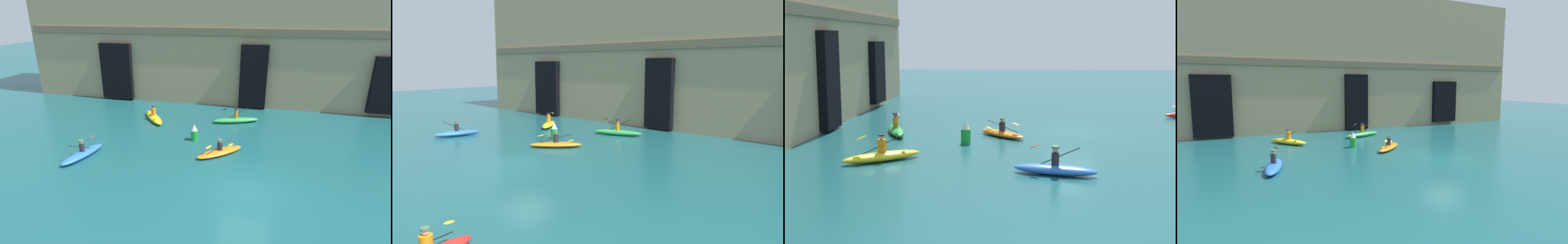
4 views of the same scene
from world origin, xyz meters
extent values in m
plane|color=#195156|center=(0.00, 0.00, 0.00)|extent=(120.00, 120.00, 0.00)
cube|color=#9E8966|center=(-1.34, 17.39, 6.87)|extent=(40.98, 7.70, 13.75)
cube|color=brown|center=(-1.34, 13.49, 6.45)|extent=(40.16, 0.24, 0.59)
cube|color=black|center=(-13.10, 13.39, 2.73)|extent=(2.99, 0.70, 5.14)
cube|color=black|center=(-0.48, 13.39, 2.80)|extent=(2.29, 0.70, 5.38)
cube|color=black|center=(10.14, 13.39, 2.60)|extent=(2.92, 0.70, 4.51)
ellipsoid|color=green|center=(-1.46, 9.44, 0.20)|extent=(3.58, 1.85, 0.40)
cylinder|color=orange|center=(-1.46, 9.44, 0.65)|extent=(0.28, 0.28, 0.51)
sphere|color=#9E704C|center=(-1.46, 9.44, 1.03)|extent=(0.24, 0.24, 0.24)
cylinder|color=#232328|center=(-1.46, 9.44, 1.13)|extent=(0.30, 0.30, 0.06)
cylinder|color=black|center=(-1.46, 9.44, 0.68)|extent=(1.85, 0.80, 1.06)
ellipsoid|color=black|center=(-2.27, 9.10, 1.14)|extent=(0.45, 0.33, 0.25)
ellipsoid|color=black|center=(-0.64, 9.78, 0.22)|extent=(0.45, 0.33, 0.25)
ellipsoid|color=blue|center=(-9.73, 1.62, 0.20)|extent=(1.51, 3.25, 0.39)
cylinder|color=#232328|center=(-9.73, 1.62, 0.62)|extent=(0.29, 0.29, 0.46)
sphere|color=tan|center=(-9.73, 1.62, 0.97)|extent=(0.23, 0.23, 0.23)
cylinder|color=#4C6B4C|center=(-9.73, 1.62, 1.06)|extent=(0.29, 0.29, 0.06)
cylinder|color=black|center=(-9.73, 1.62, 0.64)|extent=(0.57, 1.74, 0.93)
ellipsoid|color=#D84C19|center=(-9.96, 0.87, 0.25)|extent=(0.30, 0.45, 0.24)
ellipsoid|color=#D84C19|center=(-9.49, 2.38, 1.04)|extent=(0.30, 0.45, 0.24)
ellipsoid|color=orange|center=(-1.84, 3.77, 0.16)|extent=(2.88, 2.75, 0.32)
cylinder|color=#232328|center=(-1.84, 3.77, 0.55)|extent=(0.32, 0.32, 0.45)
sphere|color=tan|center=(-1.84, 3.77, 0.88)|extent=(0.21, 0.21, 0.21)
cylinder|color=#4C6B4C|center=(-1.84, 3.77, 0.96)|extent=(0.26, 0.26, 0.06)
cylinder|color=black|center=(-1.84, 3.77, 0.57)|extent=(1.30, 1.63, 0.47)
ellipsoid|color=yellow|center=(-2.40, 3.06, 0.76)|extent=(0.41, 0.46, 0.14)
ellipsoid|color=yellow|center=(-1.29, 4.48, 0.38)|extent=(0.41, 0.46, 0.14)
ellipsoid|color=yellow|center=(-7.85, 8.64, 0.20)|extent=(2.67, 3.20, 0.40)
cylinder|color=orange|center=(-7.85, 8.64, 0.66)|extent=(0.35, 0.35, 0.53)
sphere|color=beige|center=(-7.85, 8.64, 1.02)|extent=(0.19, 0.19, 0.19)
cylinder|color=#232328|center=(-7.85, 8.64, 1.09)|extent=(0.24, 0.24, 0.06)
cylinder|color=black|center=(-7.85, 8.64, 0.69)|extent=(0.81, 1.75, 0.83)
ellipsoid|color=yellow|center=(-7.51, 7.87, 0.34)|extent=(0.34, 0.46, 0.22)
ellipsoid|color=yellow|center=(-8.19, 9.40, 1.04)|extent=(0.34, 0.46, 0.22)
cylinder|color=green|center=(-3.82, 5.49, 0.36)|extent=(0.47, 0.47, 0.71)
cone|color=white|center=(-3.82, 5.49, 0.91)|extent=(0.40, 0.40, 0.40)
camera|label=1|loc=(0.43, -12.71, 8.37)|focal=28.00mm
camera|label=2|loc=(14.79, -11.88, 5.03)|focal=35.00mm
camera|label=3|loc=(-29.68, 3.21, 5.04)|focal=50.00mm
camera|label=4|loc=(-11.43, -14.70, 4.45)|focal=28.00mm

